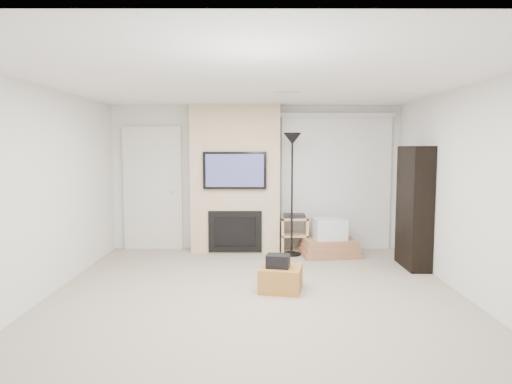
{
  "coord_description": "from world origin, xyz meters",
  "views": [
    {
      "loc": [
        -0.01,
        -5.22,
        1.77
      ],
      "look_at": [
        0.0,
        1.2,
        1.15
      ],
      "focal_mm": 32.0,
      "sensor_mm": 36.0,
      "label": 1
    }
  ],
  "objects_px": {
    "av_stand": "(294,232)",
    "box_stack": "(329,241)",
    "ottoman": "(281,278)",
    "bookshelf": "(414,207)",
    "floor_lamp": "(292,159)"
  },
  "relations": [
    {
      "from": "box_stack",
      "to": "bookshelf",
      "type": "xyz_separation_m",
      "value": [
        1.13,
        -0.73,
        0.67
      ]
    },
    {
      "from": "ottoman",
      "to": "box_stack",
      "type": "distance_m",
      "value": 2.06
    },
    {
      "from": "floor_lamp",
      "to": "av_stand",
      "type": "height_order",
      "value": "floor_lamp"
    },
    {
      "from": "ottoman",
      "to": "bookshelf",
      "type": "bearing_deg",
      "value": 28.9
    },
    {
      "from": "floor_lamp",
      "to": "box_stack",
      "type": "xyz_separation_m",
      "value": [
        0.62,
        -0.02,
        -1.35
      ]
    },
    {
      "from": "av_stand",
      "to": "box_stack",
      "type": "height_order",
      "value": "av_stand"
    },
    {
      "from": "av_stand",
      "to": "box_stack",
      "type": "relative_size",
      "value": 0.66
    },
    {
      "from": "floor_lamp",
      "to": "box_stack",
      "type": "relative_size",
      "value": 2.02
    },
    {
      "from": "av_stand",
      "to": "bookshelf",
      "type": "xyz_separation_m",
      "value": [
        1.69,
        -0.96,
        0.55
      ]
    },
    {
      "from": "box_stack",
      "to": "bookshelf",
      "type": "bearing_deg",
      "value": -32.89
    },
    {
      "from": "floor_lamp",
      "to": "bookshelf",
      "type": "distance_m",
      "value": 2.03
    },
    {
      "from": "ottoman",
      "to": "av_stand",
      "type": "relative_size",
      "value": 0.76
    },
    {
      "from": "box_stack",
      "to": "av_stand",
      "type": "bearing_deg",
      "value": 157.6
    },
    {
      "from": "av_stand",
      "to": "ottoman",
      "type": "bearing_deg",
      "value": -99.37
    },
    {
      "from": "box_stack",
      "to": "bookshelf",
      "type": "relative_size",
      "value": 0.55
    }
  ]
}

